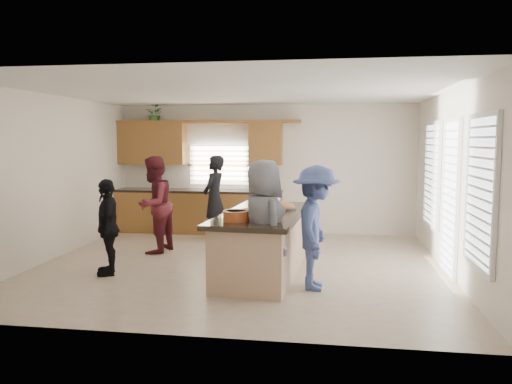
% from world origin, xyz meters
% --- Properties ---
extents(floor, '(6.50, 6.50, 0.00)m').
position_xyz_m(floor, '(0.00, 0.00, 0.00)').
color(floor, '#CCB397').
rests_on(floor, ground).
extents(room_shell, '(6.52, 6.02, 2.81)m').
position_xyz_m(room_shell, '(0.00, 0.00, 1.90)').
color(room_shell, silver).
rests_on(room_shell, ground).
extents(back_cabinetry, '(4.08, 0.66, 2.46)m').
position_xyz_m(back_cabinetry, '(-1.47, 2.73, 0.91)').
color(back_cabinetry, '#97612C').
rests_on(back_cabinetry, ground).
extents(right_wall_glazing, '(0.06, 4.00, 2.25)m').
position_xyz_m(right_wall_glazing, '(3.22, -0.13, 1.34)').
color(right_wall_glazing, white).
rests_on(right_wall_glazing, ground).
extents(island, '(1.33, 2.77, 0.95)m').
position_xyz_m(island, '(0.44, -0.46, 0.45)').
color(island, tan).
rests_on(island, ground).
extents(platter_front, '(0.50, 0.50, 0.20)m').
position_xyz_m(platter_front, '(0.33, -0.96, 0.98)').
color(platter_front, black).
rests_on(platter_front, island).
extents(platter_mid, '(0.41, 0.41, 0.17)m').
position_xyz_m(platter_mid, '(0.72, -0.06, 0.98)').
color(platter_mid, black).
rests_on(platter_mid, island).
extents(platter_back, '(0.39, 0.39, 0.16)m').
position_xyz_m(platter_back, '(0.41, 0.27, 0.98)').
color(platter_back, black).
rests_on(platter_back, island).
extents(salad_bowl, '(0.34, 0.34, 0.14)m').
position_xyz_m(salad_bowl, '(0.19, -1.34, 1.03)').
color(salad_bowl, '#BB5022').
rests_on(salad_bowl, island).
extents(clear_cup, '(0.07, 0.07, 0.10)m').
position_xyz_m(clear_cup, '(0.59, -1.44, 1.00)').
color(clear_cup, white).
rests_on(clear_cup, island).
extents(plate_stack, '(0.21, 0.21, 0.05)m').
position_xyz_m(plate_stack, '(0.45, 0.58, 0.98)').
color(plate_stack, '#C294D7').
rests_on(plate_stack, island).
extents(flower_vase, '(0.14, 0.14, 0.45)m').
position_xyz_m(flower_vase, '(0.52, 0.76, 1.19)').
color(flower_vase, silver).
rests_on(flower_vase, island).
extents(potted_plant, '(0.44, 0.40, 0.41)m').
position_xyz_m(potted_plant, '(-2.41, 2.82, 2.61)').
color(potted_plant, '#316B2A').
rests_on(potted_plant, back_cabinetry).
extents(woman_left_back, '(0.53, 0.70, 1.73)m').
position_xyz_m(woman_left_back, '(-0.86, 1.87, 0.87)').
color(woman_left_back, black).
rests_on(woman_left_back, ground).
extents(woman_left_mid, '(0.80, 0.95, 1.75)m').
position_xyz_m(woman_left_mid, '(-1.70, 0.68, 0.88)').
color(woman_left_mid, maroon).
rests_on(woman_left_mid, ground).
extents(woman_left_front, '(0.66, 0.93, 1.46)m').
position_xyz_m(woman_left_front, '(-1.87, -0.84, 0.73)').
color(woman_left_front, black).
rests_on(woman_left_front, ground).
extents(woman_right_back, '(0.67, 1.12, 1.70)m').
position_xyz_m(woman_right_back, '(1.26, -1.11, 0.85)').
color(woman_right_back, '#3F508A').
rests_on(woman_right_back, ground).
extents(woman_right_front, '(0.94, 1.04, 1.78)m').
position_xyz_m(woman_right_front, '(0.57, -1.31, 0.89)').
color(woman_right_front, slate).
rests_on(woman_right_front, ground).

